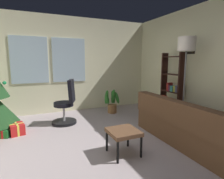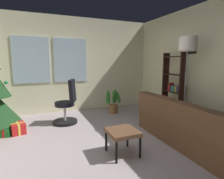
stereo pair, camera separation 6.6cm
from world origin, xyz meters
TOP-DOWN VIEW (x-y plane):
  - ground_plane at (0.00, 0.00)m, footprint 5.05×5.47m
  - wall_back_with_windows at (-0.02, 2.78)m, footprint 5.05×0.12m
  - wall_right_with_frames at (2.57, 0.00)m, footprint 0.12×5.47m
  - couch at (1.71, -0.33)m, footprint 1.53×2.14m
  - footstool at (0.36, -0.14)m, footprint 0.44×0.46m
  - gift_box_red at (-1.19, 1.42)m, footprint 0.32×0.37m
  - gift_box_green at (-1.39, 1.39)m, footprint 0.27×0.31m
  - office_chair at (-0.18, 1.66)m, footprint 0.58×0.56m
  - bookshelf at (2.31, 1.00)m, footprint 0.18×0.64m
  - floor_lamp at (2.04, 0.35)m, footprint 0.35×0.35m
  - potted_plant at (1.16, 2.10)m, footprint 0.52×0.39m

SIDE VIEW (x-z plane):
  - ground_plane at x=0.00m, z-range -0.10..0.00m
  - gift_box_green at x=-1.39m, z-range 0.00..0.15m
  - gift_box_red at x=-1.19m, z-range 0.00..0.21m
  - couch at x=1.71m, z-range -0.11..0.66m
  - potted_plant at x=1.16m, z-range -0.05..0.63m
  - footstool at x=0.36m, z-range 0.14..0.53m
  - office_chair at x=-0.18m, z-range -0.11..0.90m
  - bookshelf at x=2.31m, z-range -0.09..1.54m
  - wall_right_with_frames at x=2.57m, z-range 0.00..2.65m
  - wall_back_with_windows at x=-0.02m, z-range 0.01..2.66m
  - floor_lamp at x=2.04m, z-range 0.67..2.58m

